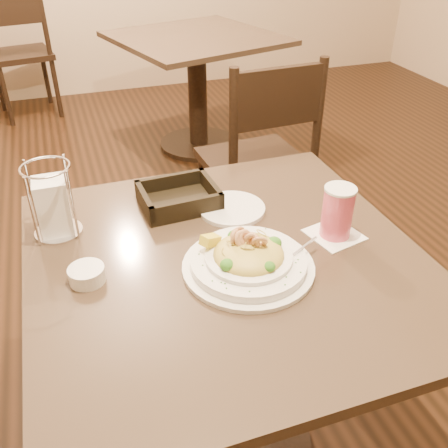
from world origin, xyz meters
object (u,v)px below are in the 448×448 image
object	(u,v)px
main_table	(227,328)
drink_glass	(337,212)
background_table	(197,73)
dining_chair_far	(20,49)
butter_ramekin	(87,274)
side_plate	(232,209)
pasta_bowl	(248,259)
dining_chair_near	(260,158)
bread_basket	(179,199)
napkin_caddy	(53,205)

from	to	relation	value
main_table	drink_glass	distance (m)	0.41
background_table	dining_chair_far	distance (m)	1.42
main_table	butter_ramekin	bearing A→B (deg)	176.61
dining_chair_far	side_plate	size ratio (longest dim) A/B	5.27
drink_glass	side_plate	size ratio (longest dim) A/B	0.79
side_plate	dining_chair_far	bearing A→B (deg)	101.31
pasta_bowl	drink_glass	distance (m)	0.26
main_table	pasta_bowl	bearing A→B (deg)	-60.37
drink_glass	side_plate	xyz separation A→B (m)	(-0.20, 0.19, -0.06)
dining_chair_near	side_plate	distance (m)	0.82
drink_glass	bread_basket	world-z (taller)	drink_glass
napkin_caddy	side_plate	size ratio (longest dim) A/B	1.05
background_table	side_plate	size ratio (longest dim) A/B	6.27
background_table	dining_chair_far	size ratio (longest dim) A/B	1.19
dining_chair_far	side_plate	bearing A→B (deg)	91.16
dining_chair_far	napkin_caddy	size ratio (longest dim) A/B	5.01
drink_glass	butter_ramekin	xyz separation A→B (m)	(-0.59, 0.02, -0.05)
background_table	side_plate	distance (m)	2.02
dining_chair_far	pasta_bowl	bearing A→B (deg)	89.43
main_table	background_table	size ratio (longest dim) A/B	0.81
main_table	napkin_caddy	xyz separation A→B (m)	(-0.36, 0.23, 0.31)
background_table	dining_chair_near	world-z (taller)	dining_chair_near
dining_chair_near	side_plate	bearing A→B (deg)	58.38
butter_ramekin	drink_glass	bearing A→B (deg)	-1.82
drink_glass	side_plate	distance (m)	0.28
dining_chair_near	bread_basket	world-z (taller)	dining_chair_near
background_table	napkin_caddy	size ratio (longest dim) A/B	5.97
dining_chair_near	dining_chair_far	world-z (taller)	same
dining_chair_near	pasta_bowl	distance (m)	1.06
bread_basket	background_table	bearing A→B (deg)	72.49
dining_chair_far	butter_ramekin	size ratio (longest dim) A/B	11.82
dining_chair_near	drink_glass	bearing A→B (deg)	75.55
background_table	butter_ramekin	size ratio (longest dim) A/B	14.08
background_table	side_plate	bearing A→B (deg)	-103.46
dining_chair_far	side_plate	xyz separation A→B (m)	(0.58, -2.91, 0.23)
pasta_bowl	bread_basket	distance (m)	0.33
background_table	side_plate	world-z (taller)	side_plate
dining_chair_near	napkin_caddy	xyz separation A→B (m)	(-0.82, -0.65, 0.30)
dining_chair_near	drink_glass	xyz separation A→B (m)	(-0.18, -0.89, 0.29)
main_table	side_plate	xyz separation A→B (m)	(0.08, 0.19, 0.23)
pasta_bowl	drink_glass	bearing A→B (deg)	12.33
dining_chair_near	butter_ramekin	xyz separation A→B (m)	(-0.77, -0.87, 0.24)
dining_chair_far	dining_chair_near	bearing A→B (deg)	103.31
main_table	dining_chair_far	size ratio (longest dim) A/B	0.97
main_table	pasta_bowl	xyz separation A→B (m)	(0.03, -0.05, 0.25)
dining_chair_far	pasta_bowl	size ratio (longest dim) A/B	2.86
background_table	napkin_caddy	xyz separation A→B (m)	(-0.91, -1.91, 0.31)
pasta_bowl	bread_basket	size ratio (longest dim) A/B	1.56
main_table	dining_chair_far	distance (m)	3.14
main_table	napkin_caddy	distance (m)	0.53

